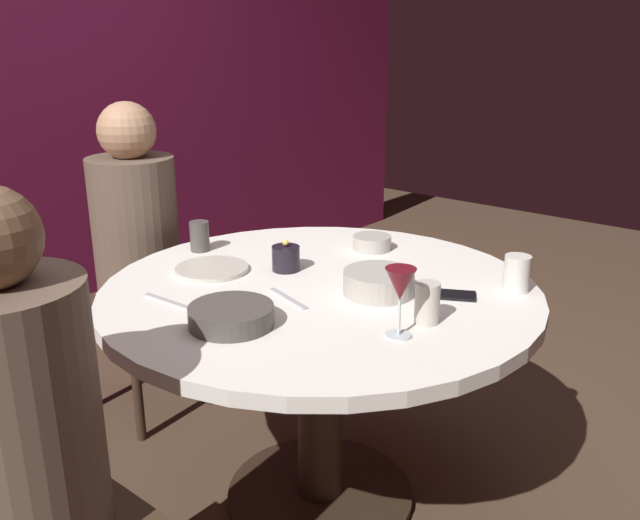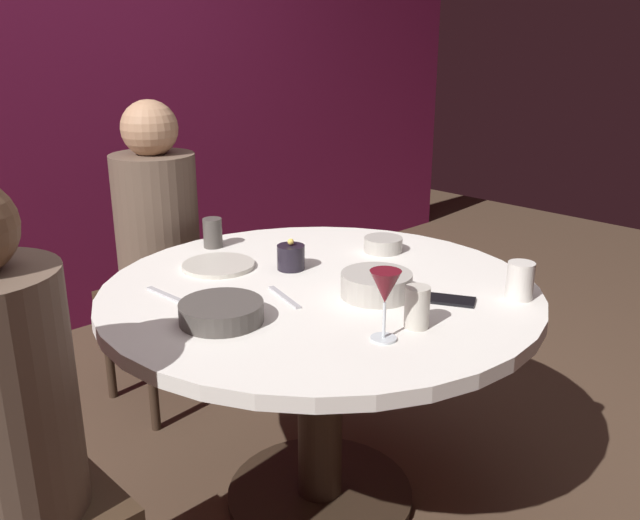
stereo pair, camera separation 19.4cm
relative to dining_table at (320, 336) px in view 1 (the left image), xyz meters
The scene contains 16 objects.
ground_plane 0.58m from the dining_table, ahead, with size 8.00×8.00×0.00m, color #4C3828.
dining_table is the anchor object (origin of this frame).
seated_diner_left 0.93m from the dining_table, behind, with size 0.40×0.40×1.19m.
seated_diner_back 0.91m from the dining_table, 90.00° to the left, with size 0.40×0.40×1.22m.
candle_holder 0.27m from the dining_table, 77.06° to the left, with size 0.09×0.09×0.10m.
wine_glass 0.49m from the dining_table, 111.39° to the right, with size 0.08×0.08×0.18m.
dinner_plate 0.40m from the dining_table, 108.65° to the left, with size 0.23×0.23×0.01m, color beige.
cell_phone 0.41m from the dining_table, 62.67° to the right, with size 0.07×0.14×0.01m, color black.
bowl_serving_large 0.44m from the dining_table, 13.16° to the left, with size 0.13×0.13×0.05m, color #B2ADA3.
bowl_salad_center 0.26m from the dining_table, 70.94° to the right, with size 0.20×0.20×0.07m, color #B2ADA3.
bowl_small_white 0.41m from the dining_table, behind, with size 0.22×0.22×0.05m, color #4C4742.
cup_near_candle 0.57m from the dining_table, 90.13° to the left, with size 0.07×0.07×0.10m, color #4C4742.
cup_by_left_diner 0.60m from the dining_table, 54.14° to the right, with size 0.07×0.07×0.11m, color silver.
cup_by_right_diner 0.44m from the dining_table, 94.38° to the right, with size 0.06×0.06×0.11m, color beige.
fork_near_plate 0.47m from the dining_table, 146.81° to the left, with size 0.02×0.18×0.01m, color #B7B7BC.
knife_near_plate 0.21m from the dining_table, behind, with size 0.02×0.18×0.01m, color #B7B7BC.
Camera 1 is at (-1.42, -1.18, 1.44)m, focal length 37.85 mm.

